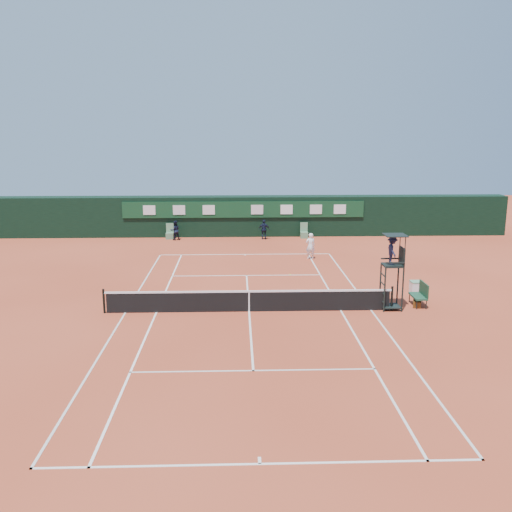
{
  "coord_description": "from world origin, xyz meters",
  "views": [
    {
      "loc": [
        -0.51,
        -24.26,
        7.94
      ],
      "look_at": [
        0.51,
        6.0,
        1.2
      ],
      "focal_mm": 40.0,
      "sensor_mm": 36.0,
      "label": 1
    }
  ],
  "objects_px": {
    "umpire_chair": "(393,256)",
    "player_bench": "(421,293)",
    "cooler": "(416,287)",
    "tennis_net": "(249,301)",
    "player": "(310,246)"
  },
  "relations": [
    {
      "from": "umpire_chair",
      "to": "player_bench",
      "type": "bearing_deg",
      "value": 17.09
    },
    {
      "from": "player_bench",
      "to": "cooler",
      "type": "bearing_deg",
      "value": 77.9
    },
    {
      "from": "tennis_net",
      "to": "player",
      "type": "distance_m",
      "value": 11.23
    },
    {
      "from": "tennis_net",
      "to": "umpire_chair",
      "type": "distance_m",
      "value": 6.67
    },
    {
      "from": "tennis_net",
      "to": "player_bench",
      "type": "height_order",
      "value": "same"
    },
    {
      "from": "player_bench",
      "to": "player",
      "type": "bearing_deg",
      "value": 111.2
    },
    {
      "from": "umpire_chair",
      "to": "cooler",
      "type": "height_order",
      "value": "umpire_chair"
    },
    {
      "from": "cooler",
      "to": "player",
      "type": "distance_m",
      "value": 9.02
    },
    {
      "from": "player",
      "to": "cooler",
      "type": "bearing_deg",
      "value": 112.08
    },
    {
      "from": "tennis_net",
      "to": "player",
      "type": "bearing_deg",
      "value": 68.77
    },
    {
      "from": "cooler",
      "to": "umpire_chair",
      "type": "bearing_deg",
      "value": -128.91
    },
    {
      "from": "cooler",
      "to": "tennis_net",
      "type": "bearing_deg",
      "value": -163.11
    },
    {
      "from": "umpire_chair",
      "to": "player",
      "type": "distance_m",
      "value": 10.71
    },
    {
      "from": "umpire_chair",
      "to": "cooler",
      "type": "xyz_separation_m",
      "value": [
        1.93,
        2.39,
        -2.13
      ]
    },
    {
      "from": "umpire_chair",
      "to": "player_bench",
      "type": "xyz_separation_m",
      "value": [
        1.52,
        0.47,
        -1.86
      ]
    }
  ]
}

